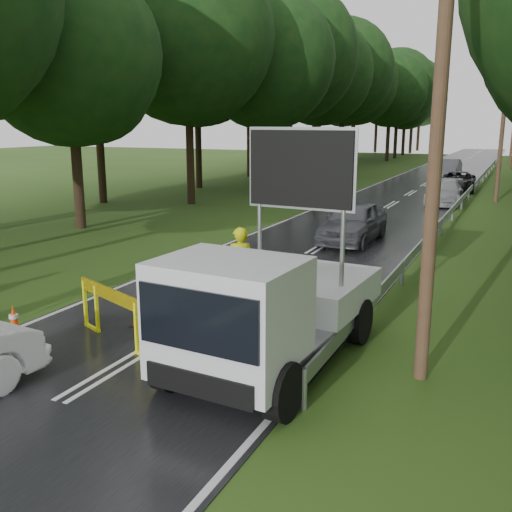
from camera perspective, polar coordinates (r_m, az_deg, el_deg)
The scene contains 17 objects.
ground at distance 11.17m, azimuth -13.69°, elevation -10.86°, with size 160.00×160.00×0.00m, color #274313.
road at distance 38.69m, azimuth 15.24°, elevation 6.09°, with size 7.00×140.00×0.02m, color black.
guardrail at distance 37.85m, azimuth 20.74°, elevation 6.38°, with size 0.12×60.06×0.70m.
utility_pole_near at distance 9.97m, azimuth 17.98°, elevation 15.92°, with size 1.40×0.24×10.00m.
utility_pole_mid at distance 35.90m, azimuth 23.55°, elevation 13.06°, with size 1.40×0.24×10.00m.
work_truck at distance 10.42m, azimuth 1.10°, elevation -5.30°, with size 2.74×5.59×4.35m.
barrier at distance 12.06m, azimuth -13.94°, elevation -4.60°, with size 2.62×1.11×1.16m.
officer at distance 14.17m, azimuth -1.65°, elevation -1.05°, with size 0.73×0.48×1.99m, color #CCD60B.
civilian at distance 10.42m, azimuth -5.69°, elevation -7.25°, with size 0.83×0.65×1.71m, color #172696.
queue_car_first at distance 22.18m, azimuth 9.71°, elevation 3.39°, with size 1.84×4.58×1.56m, color #43454C.
queue_car_second at distance 33.97m, azimuth 18.33°, elevation 6.08°, with size 1.87×4.59×1.33m, color #94979B.
queue_car_third at distance 40.57m, azimuth 19.51°, elevation 7.03°, with size 2.19×4.75×1.32m, color black.
queue_car_fourth at distance 48.59m, azimuth 18.60°, elevation 8.19°, with size 1.74×4.99×1.64m, color #3A3C41.
cone_center at distance 13.10m, azimuth -11.75°, elevation -5.65°, with size 0.31×0.31×0.65m.
cone_far at distance 12.28m, azimuth -1.27°, elevation -6.30°, with size 0.38×0.38×0.80m.
cone_left_mid at distance 13.47m, azimuth -23.06°, elevation -5.88°, with size 0.32×0.32×0.67m.
cone_right at distance 12.72m, azimuth 7.54°, elevation -5.85°, with size 0.35×0.35×0.74m.
Camera 1 is at (6.54, -7.87, 4.48)m, focal length 40.00 mm.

